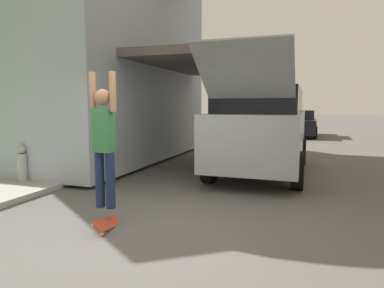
{
  "coord_description": "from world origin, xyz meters",
  "views": [
    {
      "loc": [
        2.12,
        -4.26,
        1.72
      ],
      "look_at": [
        0.16,
        1.42,
        1.03
      ],
      "focal_mm": 32.0,
      "sensor_mm": 36.0,
      "label": 1
    }
  ],
  "objects": [
    {
      "name": "house",
      "position": [
        -7.28,
        5.13,
        4.64
      ],
      "size": [
        13.4,
        8.22,
        8.78
      ],
      "color": "#99A3B2",
      "rests_on": "lawn"
    },
    {
      "name": "car_down_street",
      "position": [
        1.53,
        15.42,
        0.7
      ],
      "size": [
        1.95,
        4.29,
        1.43
      ],
      "color": "black",
      "rests_on": "ground_plane"
    },
    {
      "name": "skateboard",
      "position": [
        -0.51,
        -0.27,
        0.07
      ],
      "size": [
        0.31,
        0.78,
        0.33
      ],
      "color": "#B73D23",
      "rests_on": "ground_plane"
    },
    {
      "name": "fire_hydrant",
      "position": [
        -3.65,
        1.34,
        0.47
      ],
      "size": [
        0.2,
        0.2,
        0.78
      ],
      "color": "#99999E",
      "rests_on": "sidewalk"
    },
    {
      "name": "skateboarder",
      "position": [
        -0.59,
        -0.18,
        1.25
      ],
      "size": [
        0.41,
        0.22,
        1.9
      ],
      "color": "#192347",
      "rests_on": "ground_plane"
    },
    {
      "name": "ground_plane",
      "position": [
        0.0,
        0.0,
        0.0
      ],
      "size": [
        120.0,
        120.0,
        0.0
      ],
      "primitive_type": "plane",
      "color": "#54514F"
    },
    {
      "name": "sidewalk",
      "position": [
        -3.6,
        6.0,
        0.05
      ],
      "size": [
        1.8,
        80.0,
        0.1
      ],
      "color": "#9E9E99",
      "rests_on": "ground_plane"
    },
    {
      "name": "suv_parked",
      "position": [
        0.99,
        4.45,
        1.16
      ],
      "size": [
        2.11,
        5.62,
        2.8
      ],
      "color": "gray",
      "rests_on": "ground_plane"
    },
    {
      "name": "lawn",
      "position": [
        -8.0,
        6.0,
        0.04
      ],
      "size": [
        10.0,
        80.0,
        0.08
      ],
      "color": "#2D6B28",
      "rests_on": "ground_plane"
    }
  ]
}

